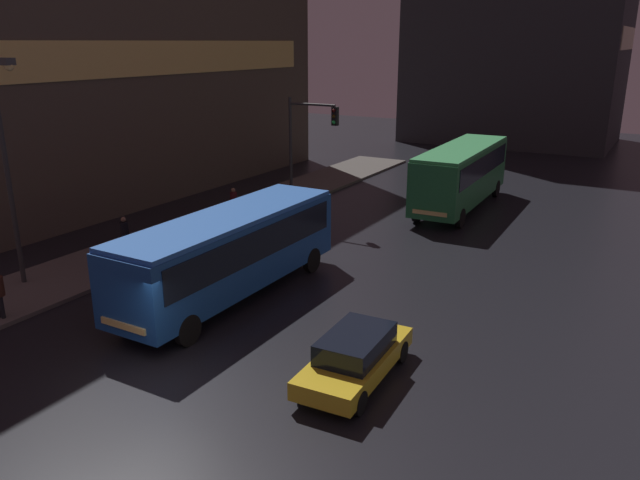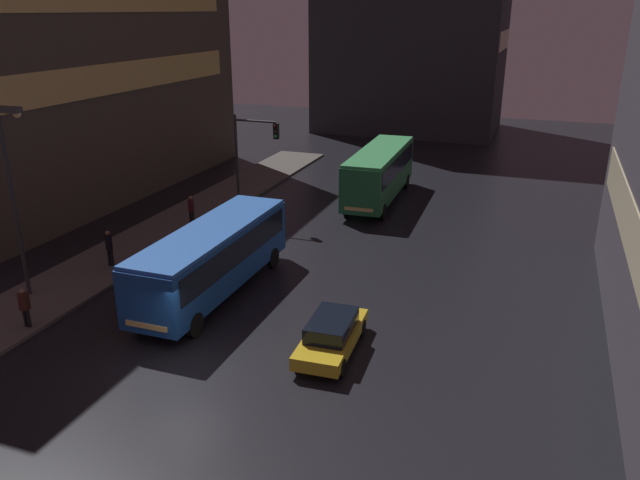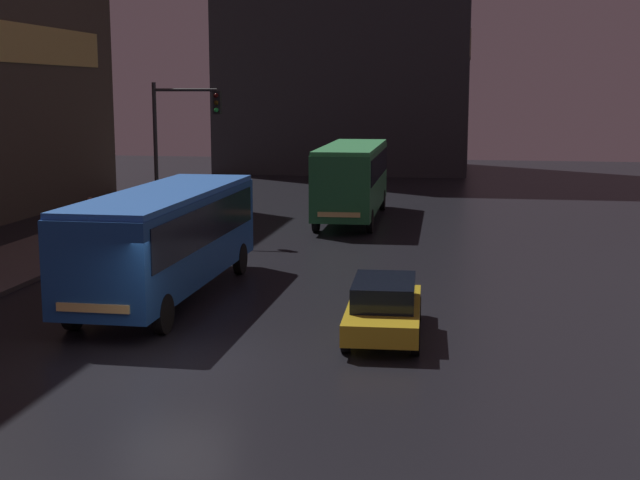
{
  "view_description": "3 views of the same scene",
  "coord_description": "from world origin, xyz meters",
  "views": [
    {
      "loc": [
        11.13,
        -10.62,
        8.91
      ],
      "look_at": [
        1.11,
        6.72,
        2.52
      ],
      "focal_mm": 35.0,
      "sensor_mm": 36.0,
      "label": 1
    },
    {
      "loc": [
        10.89,
        -16.23,
        12.01
      ],
      "look_at": [
        1.41,
        9.87,
        1.69
      ],
      "focal_mm": 35.0,
      "sensor_mm": 36.0,
      "label": 2
    },
    {
      "loc": [
        6.32,
        -17.97,
        5.92
      ],
      "look_at": [
        2.13,
        6.75,
        1.7
      ],
      "focal_mm": 50.0,
      "sensor_mm": 36.0,
      "label": 3
    }
  ],
  "objects": [
    {
      "name": "car_taxi",
      "position": [
        4.33,
        3.08,
        0.72
      ],
      "size": [
        1.95,
        4.51,
        1.39
      ],
      "rotation": [
        0.0,
        0.0,
        3.19
      ],
      "color": "gold",
      "rests_on": "ground"
    },
    {
      "name": "bus_far",
      "position": [
        0.96,
        22.52,
        2.13
      ],
      "size": [
        2.81,
        10.38,
        3.46
      ],
      "rotation": [
        0.0,
        0.0,
        3.17
      ],
      "color": "#236B38",
      "rests_on": "ground"
    },
    {
      "name": "ground_plane",
      "position": [
        0.0,
        0.0,
        0.0
      ],
      "size": [
        120.0,
        120.0,
        0.0
      ],
      "primitive_type": "plane",
      "color": "black"
    },
    {
      "name": "sidewalk_left",
      "position": [
        -9.0,
        10.0,
        0.07
      ],
      "size": [
        4.0,
        48.0,
        0.15
      ],
      "color": "#56514C",
      "rests_on": "ground"
    },
    {
      "name": "bus_near",
      "position": [
        -2.2,
        6.03,
        1.92
      ],
      "size": [
        2.62,
        10.28,
        3.12
      ],
      "rotation": [
        0.0,
        0.0,
        3.14
      ],
      "color": "#194793",
      "rests_on": "ground"
    },
    {
      "name": "pedestrian_mid",
      "position": [
        -7.83,
        13.5,
        1.2
      ],
      "size": [
        0.42,
        0.42,
        1.79
      ],
      "rotation": [
        0.0,
        0.0,
        1.82
      ],
      "color": "black",
      "rests_on": "sidewalk_left"
    },
    {
      "name": "traffic_light_main",
      "position": [
        -5.27,
        16.33,
        4.18
      ],
      "size": [
        2.83,
        0.35,
        6.24
      ],
      "color": "#2D2D2D",
      "rests_on": "ground"
    }
  ]
}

